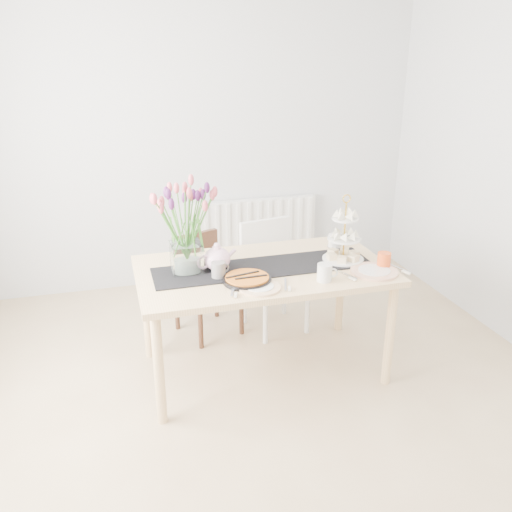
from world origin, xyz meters
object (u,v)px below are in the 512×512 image
object	(u,v)px
plate_left	(259,287)
teapot	(217,259)
cake_stand	(344,244)
tart_tin	(247,279)
cream_jug	(335,241)
tulip_vase	(184,214)
mug_orange	(384,260)
dining_table	(263,279)
mug_grey	(219,270)
chair_brown	(203,277)
chair_white	(271,267)
plate_right	(374,271)
mug_white	(325,273)
radiator	(253,230)

from	to	relation	value
plate_left	teapot	bearing A→B (deg)	119.39
cake_stand	tart_tin	distance (m)	0.72
cream_jug	tulip_vase	bearing A→B (deg)	-148.51
mug_orange	plate_left	world-z (taller)	mug_orange
cake_stand	mug_orange	xyz separation A→B (m)	(0.20, -0.18, -0.06)
teapot	mug_orange	xyz separation A→B (m)	(1.03, -0.24, -0.03)
dining_table	tart_tin	bearing A→B (deg)	-130.00
mug_grey	plate_left	size ratio (longest dim) A/B	0.41
mug_orange	plate_left	distance (m)	0.85
chair_brown	chair_white	world-z (taller)	chair_white
dining_table	plate_left	bearing A→B (deg)	-110.68
chair_white	mug_orange	bearing A→B (deg)	-69.46
tulip_vase	tart_tin	bearing A→B (deg)	-38.95
chair_brown	plate_right	size ratio (longest dim) A/B	2.57
tulip_vase	cream_jug	xyz separation A→B (m)	(1.07, 0.16, -0.33)
tart_tin	plate_right	distance (m)	0.81
tulip_vase	plate_left	size ratio (longest dim) A/B	2.72
teapot	tulip_vase	bearing A→B (deg)	149.74
dining_table	mug_orange	distance (m)	0.78
tulip_vase	cream_jug	bearing A→B (deg)	8.36
plate_left	mug_orange	bearing A→B (deg)	5.75
teapot	mug_white	bearing A→B (deg)	-45.24
chair_brown	tart_tin	world-z (taller)	tart_tin
tulip_vase	mug_grey	world-z (taller)	tulip_vase
cream_jug	plate_right	distance (m)	0.50
chair_white	mug_orange	distance (m)	1.01
cake_stand	plate_right	world-z (taller)	cake_stand
cake_stand	cream_jug	distance (m)	0.27
chair_white	radiator	bearing A→B (deg)	71.79
plate_left	chair_brown	bearing A→B (deg)	99.44
chair_white	tulip_vase	bearing A→B (deg)	-153.88
mug_white	teapot	bearing A→B (deg)	171.25
mug_grey	mug_white	bearing A→B (deg)	-42.38
cake_stand	radiator	bearing A→B (deg)	95.67
mug_grey	mug_white	distance (m)	0.64
radiator	plate_left	size ratio (longest dim) A/B	4.77
chair_brown	teapot	size ratio (longest dim) A/B	2.86
plate_right	tulip_vase	bearing A→B (deg)	163.27
tulip_vase	plate_left	bearing A→B (deg)	-45.09
cake_stand	plate_left	bearing A→B (deg)	-157.52
radiator	mug_white	world-z (taller)	mug_white
radiator	chair_white	size ratio (longest dim) A/B	1.43
radiator	teapot	size ratio (longest dim) A/B	4.52
cake_stand	tart_tin	world-z (taller)	cake_stand
chair_white	mug_grey	world-z (taller)	mug_grey
tulip_vase	teapot	xyz separation A→B (m)	(0.19, -0.05, -0.29)
mug_grey	mug_orange	size ratio (longest dim) A/B	1.01
chair_brown	plate_left	size ratio (longest dim) A/B	3.02
cake_stand	mug_orange	bearing A→B (deg)	-43.07
chair_white	cream_jug	bearing A→B (deg)	-58.10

